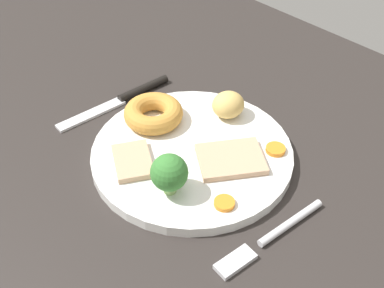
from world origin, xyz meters
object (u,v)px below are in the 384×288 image
(meat_slice_main, at_px, (231,159))
(meat_slice_under, at_px, (133,161))
(yorkshire_pudding, at_px, (153,113))
(roast_potato_left, at_px, (228,105))
(carrot_coin_back, at_px, (224,203))
(carrot_coin_front, at_px, (276,149))
(fork, at_px, (269,238))
(knife, at_px, (125,98))
(dinner_plate, at_px, (192,154))
(broccoli_floret, at_px, (169,173))

(meat_slice_main, height_order, meat_slice_under, same)
(meat_slice_under, relative_size, yorkshire_pudding, 0.80)
(roast_potato_left, height_order, carrot_coin_back, roast_potato_left)
(meat_slice_main, distance_m, carrot_coin_front, 0.06)
(yorkshire_pudding, xyz_separation_m, fork, (-0.23, 0.03, -0.02))
(meat_slice_under, relative_size, knife, 0.34)
(carrot_coin_front, bearing_deg, dinner_plate, 45.07)
(broccoli_floret, height_order, fork, broccoli_floret)
(yorkshire_pudding, bearing_deg, dinner_plate, 177.28)
(fork, bearing_deg, roast_potato_left, -118.55)
(meat_slice_main, bearing_deg, meat_slice_under, 47.84)
(dinner_plate, bearing_deg, meat_slice_main, -157.80)
(dinner_plate, distance_m, roast_potato_left, 0.09)
(meat_slice_under, relative_size, broccoli_floret, 1.24)
(fork, xyz_separation_m, knife, (0.31, -0.05, 0.00))
(dinner_plate, height_order, knife, dinner_plate)
(broccoli_floret, distance_m, knife, 0.21)
(meat_slice_main, relative_size, roast_potato_left, 1.78)
(broccoli_floret, xyz_separation_m, knife, (0.19, -0.08, -0.04))
(roast_potato_left, height_order, fork, roast_potato_left)
(knife, bearing_deg, carrot_coin_front, 108.74)
(meat_slice_main, bearing_deg, roast_potato_left, -44.49)
(meat_slice_main, height_order, broccoli_floret, broccoli_floret)
(roast_potato_left, bearing_deg, meat_slice_main, 135.51)
(meat_slice_main, bearing_deg, fork, 154.08)
(meat_slice_under, bearing_deg, roast_potato_left, -95.44)
(meat_slice_main, distance_m, broccoli_floret, 0.09)
(carrot_coin_front, bearing_deg, fork, 126.52)
(knife, bearing_deg, roast_potato_left, 120.69)
(carrot_coin_front, distance_m, fork, 0.13)
(meat_slice_under, bearing_deg, broccoli_floret, -178.33)
(meat_slice_main, distance_m, roast_potato_left, 0.09)
(yorkshire_pudding, xyz_separation_m, broccoli_floret, (-0.11, 0.07, 0.02))
(roast_potato_left, distance_m, knife, 0.16)
(dinner_plate, relative_size, meat_slice_main, 3.20)
(meat_slice_under, relative_size, fork, 0.42)
(yorkshire_pudding, distance_m, knife, 0.08)
(yorkshire_pudding, relative_size, knife, 0.43)
(yorkshire_pudding, bearing_deg, meat_slice_main, -172.81)
(roast_potato_left, distance_m, broccoli_floret, 0.16)
(carrot_coin_front, xyz_separation_m, broccoli_floret, (0.04, 0.14, 0.03))
(yorkshire_pudding, height_order, roast_potato_left, roast_potato_left)
(meat_slice_under, height_order, fork, meat_slice_under)
(meat_slice_under, distance_m, carrot_coin_front, 0.18)
(meat_slice_main, xyz_separation_m, yorkshire_pudding, (0.13, 0.02, 0.01))
(carrot_coin_back, bearing_deg, carrot_coin_front, -81.18)
(carrot_coin_front, bearing_deg, meat_slice_under, 53.45)
(carrot_coin_back, bearing_deg, fork, -173.73)
(knife, bearing_deg, fork, 86.01)
(broccoli_floret, height_order, knife, broccoli_floret)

